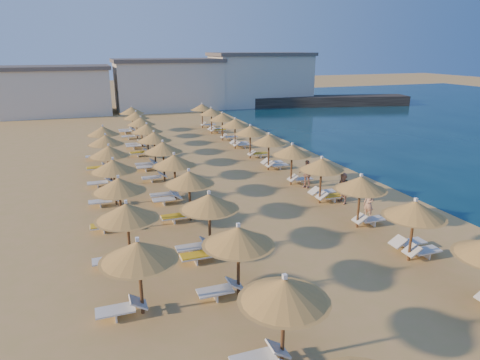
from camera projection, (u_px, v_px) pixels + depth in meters
name	position (u px, v px, depth m)	size (l,w,h in m)	color
ground	(269.00, 225.00, 22.18)	(220.00, 220.00, 0.00)	tan
jetty	(314.00, 101.00, 67.39)	(30.00, 4.00, 1.50)	black
hotel_blocks	(173.00, 84.00, 63.21)	(46.32, 8.74, 8.10)	beige
parasol_row_east	(280.00, 145.00, 29.76)	(2.65, 44.45, 2.86)	brown
parasol_row_west	(168.00, 154.00, 27.22)	(2.65, 44.45, 2.86)	brown
parasol_row_inland	(113.00, 166.00, 24.37)	(2.65, 25.45, 2.86)	brown
loungers	(210.00, 182.00, 28.16)	(14.44, 42.45, 0.66)	white
beachgoer_c	(307.00, 174.00, 27.91)	(1.08, 0.45, 1.85)	tan
beachgoer_b	(343.00, 188.00, 25.01)	(0.90, 0.70, 1.86)	tan
beachgoer_a	(369.00, 204.00, 22.88)	(0.60, 0.39, 1.63)	tan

